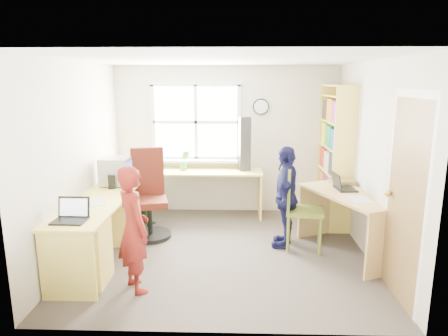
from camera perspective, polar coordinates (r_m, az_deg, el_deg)
name	(u,v)px	position (r m, az deg, el deg)	size (l,w,h in m)	color
room	(225,158)	(4.98, 0.07, 1.50)	(3.64, 3.44, 2.44)	#423A33
l_desk	(115,225)	(5.04, -15.37, -7.83)	(2.38, 2.95, 0.75)	#FFE565
right_desk	(349,210)	(5.25, 17.38, -5.78)	(1.14, 1.51, 0.79)	#EAC175
bookshelf	(334,159)	(6.27, 15.51, 1.29)	(0.30, 1.02, 2.10)	#FFE565
swivel_chair	(149,199)	(5.71, -10.66, -4.38)	(0.70, 0.70, 1.24)	black
wooden_chair	(299,205)	(5.27, 10.66, -5.25)	(0.54, 0.54, 1.07)	olive
crt_monitor	(116,171)	(5.66, -15.18, -0.45)	(0.41, 0.36, 0.38)	#9A9A9E
laptop_left	(71,215)	(4.42, -20.97, -6.31)	(0.34, 0.28, 0.23)	black
laptop_right	(342,186)	(5.34, 16.48, -2.43)	(0.29, 0.34, 0.22)	black
speaker_a	(112,182)	(5.51, -15.77, -1.91)	(0.12, 0.12, 0.18)	black
speaker_b	(123,174)	(5.97, -14.23, -0.81)	(0.09, 0.09, 0.17)	black
cd_tower	(244,144)	(6.34, 2.94, 3.47)	(0.20, 0.19, 0.86)	black
game_box	(342,182)	(5.64, 16.51, -1.88)	(0.33, 0.33, 0.06)	red
paper_a	(94,203)	(4.96, -18.07, -4.71)	(0.34, 0.39, 0.00)	silver
paper_b	(361,199)	(4.98, 18.93, -4.23)	(0.24, 0.33, 0.00)	silver
potted_plant	(184,160)	(6.42, -5.70, 1.09)	(0.18, 0.14, 0.32)	#347C31
person_red	(134,229)	(4.24, -12.78, -8.52)	(0.49, 0.32, 1.33)	maroon
person_green	(151,190)	(6.01, -10.40, -3.17)	(0.55, 0.43, 1.14)	#2A692F
person_navy	(286,197)	(5.28, 8.84, -4.11)	(0.79, 0.33, 1.35)	#13143E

